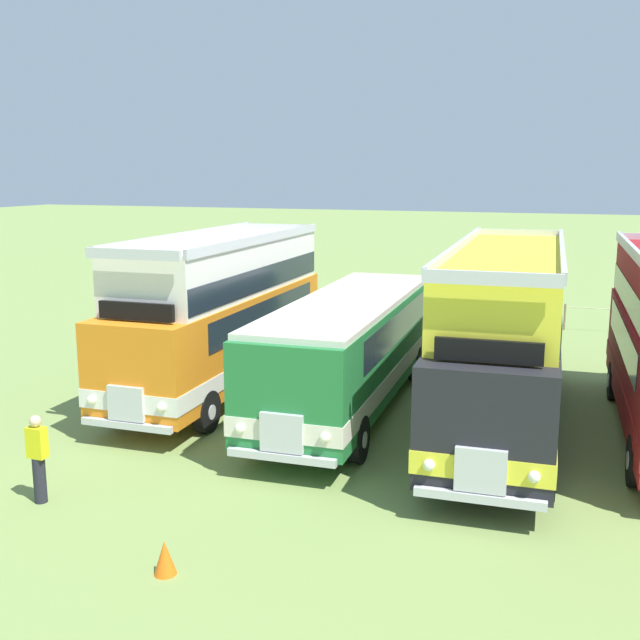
{
  "coord_description": "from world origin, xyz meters",
  "views": [
    {
      "loc": [
        -2.06,
        -18.39,
        6.22
      ],
      "look_at": [
        -8.89,
        0.39,
        2.27
      ],
      "focal_mm": 42.38,
      "sensor_mm": 36.0,
      "label": 1
    }
  ],
  "objects_px": {
    "bus_first_in_row": "(222,310)",
    "cone_mid_row": "(165,558)",
    "bus_third_in_row": "(505,333)",
    "marshal_person": "(38,458)",
    "bus_second_in_row": "(351,345)"
  },
  "relations": [
    {
      "from": "bus_first_in_row",
      "to": "bus_third_in_row",
      "type": "bearing_deg",
      "value": -3.25
    },
    {
      "from": "cone_mid_row",
      "to": "marshal_person",
      "type": "distance_m",
      "value": 3.97
    },
    {
      "from": "bus_third_in_row",
      "to": "cone_mid_row",
      "type": "bearing_deg",
      "value": -114.63
    },
    {
      "from": "cone_mid_row",
      "to": "bus_third_in_row",
      "type": "bearing_deg",
      "value": 65.37
    },
    {
      "from": "bus_first_in_row",
      "to": "cone_mid_row",
      "type": "distance_m",
      "value": 10.33
    },
    {
      "from": "cone_mid_row",
      "to": "marshal_person",
      "type": "relative_size",
      "value": 0.32
    },
    {
      "from": "marshal_person",
      "to": "bus_first_in_row",
      "type": "bearing_deg",
      "value": 91.04
    },
    {
      "from": "cone_mid_row",
      "to": "marshal_person",
      "type": "xyz_separation_m",
      "value": [
        -3.63,
        1.48,
        0.61
      ]
    },
    {
      "from": "bus_first_in_row",
      "to": "marshal_person",
      "type": "distance_m",
      "value": 8.05
    },
    {
      "from": "bus_second_in_row",
      "to": "marshal_person",
      "type": "distance_m",
      "value": 8.46
    },
    {
      "from": "cone_mid_row",
      "to": "bus_first_in_row",
      "type": "bearing_deg",
      "value": 111.9
    },
    {
      "from": "bus_first_in_row",
      "to": "marshal_person",
      "type": "bearing_deg",
      "value": -88.96
    },
    {
      "from": "bus_second_in_row",
      "to": "cone_mid_row",
      "type": "xyz_separation_m",
      "value": [
        -0.17,
        -8.99,
        -1.47
      ]
    },
    {
      "from": "marshal_person",
      "to": "cone_mid_row",
      "type": "bearing_deg",
      "value": -22.16
    },
    {
      "from": "bus_second_in_row",
      "to": "bus_third_in_row",
      "type": "distance_m",
      "value": 3.98
    }
  ]
}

